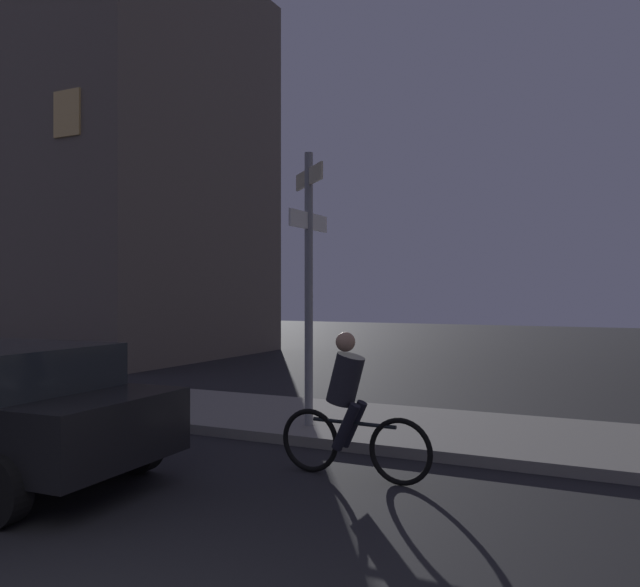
% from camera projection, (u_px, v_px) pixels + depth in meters
% --- Properties ---
extents(sidewalk_kerb, '(40.00, 2.84, 0.14)m').
position_uv_depth(sidewalk_kerb, '(418.00, 429.00, 9.33)').
color(sidewalk_kerb, gray).
rests_on(sidewalk_kerb, ground_plane).
extents(signpost, '(0.83, 1.16, 3.92)m').
position_uv_depth(signpost, '(309.00, 269.00, 9.27)').
color(signpost, gray).
rests_on(signpost, sidewalk_kerb).
extents(cyclist, '(1.82, 0.34, 1.61)m').
position_uv_depth(cyclist, '(349.00, 410.00, 7.13)').
color(cyclist, black).
rests_on(cyclist, ground_plane).
extents(building_left_block, '(10.07, 8.32, 12.36)m').
position_uv_depth(building_left_block, '(91.00, 171.00, 21.83)').
color(building_left_block, '#6B6056').
rests_on(building_left_block, ground_plane).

